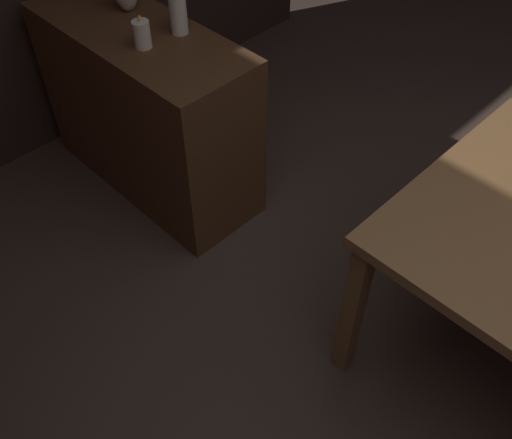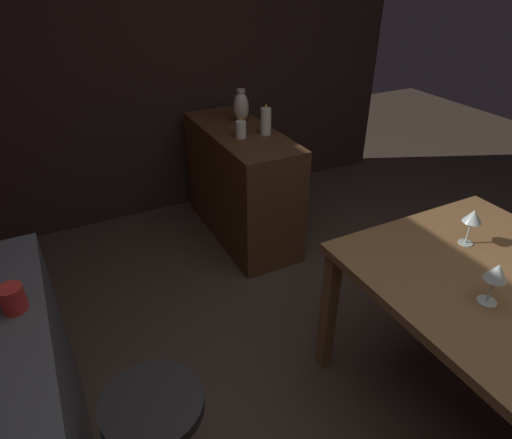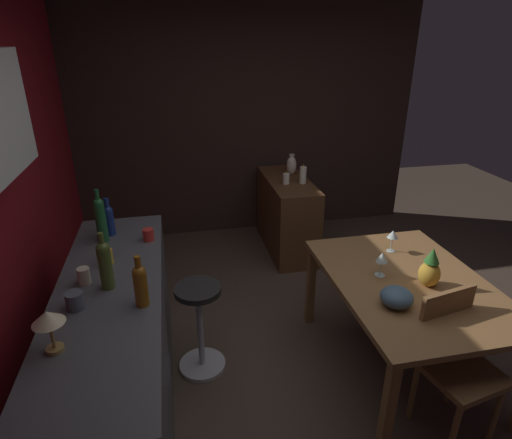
% 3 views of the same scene
% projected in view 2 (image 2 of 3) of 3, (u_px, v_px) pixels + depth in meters
% --- Properties ---
extents(wall_side_right, '(0.10, 4.40, 2.60)m').
position_uv_depth(wall_side_right, '(131.00, 45.00, 3.07)').
color(wall_side_right, '#33231E').
rests_on(wall_side_right, ground_plane).
extents(sideboard_cabinet, '(1.10, 0.44, 0.82)m').
position_uv_depth(sideboard_cabinet, '(241.00, 184.00, 3.19)').
color(sideboard_cabinet, '#56351E').
rests_on(sideboard_cabinet, ground_plane).
extents(wine_glass_left, '(0.08, 0.08, 0.17)m').
position_uv_depth(wine_glass_left, '(497.00, 273.00, 1.55)').
color(wine_glass_left, silver).
rests_on(wine_glass_left, dining_table).
extents(wine_glass_right, '(0.08, 0.08, 0.17)m').
position_uv_depth(wine_glass_right, '(473.00, 217.00, 1.88)').
color(wine_glass_right, silver).
rests_on(wine_glass_right, dining_table).
extents(cup_red, '(0.11, 0.08, 0.08)m').
position_uv_depth(cup_red, '(12.00, 298.00, 1.34)').
color(cup_red, red).
rests_on(cup_red, kitchen_counter).
extents(pillar_candle_tall, '(0.07, 0.07, 0.13)m').
position_uv_depth(pillar_candle_tall, '(241.00, 129.00, 2.83)').
color(pillar_candle_tall, white).
rests_on(pillar_candle_tall, sideboard_cabinet).
extents(pillar_candle_short, '(0.07, 0.07, 0.20)m').
position_uv_depth(pillar_candle_short, '(266.00, 121.00, 2.87)').
color(pillar_candle_short, white).
rests_on(pillar_candle_short, sideboard_cabinet).
extents(vase_ceramic_ivory, '(0.11, 0.11, 0.23)m').
position_uv_depth(vase_ceramic_ivory, '(241.00, 107.00, 3.08)').
color(vase_ceramic_ivory, beige).
rests_on(vase_ceramic_ivory, sideboard_cabinet).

